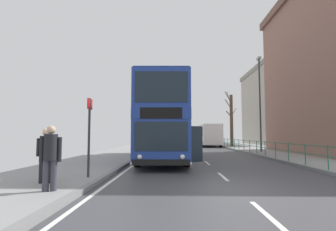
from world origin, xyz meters
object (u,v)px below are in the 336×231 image
street_lamp_far_side (260,97)px  bare_tree_far_00 (231,119)px  bus_stop_sign_near (89,128)px  background_building_01 (279,106)px  pedestrian_companion (50,154)px  pedestrian_with_backpack (46,151)px  double_decker_bus_main (163,122)px  background_bus_far_lane (208,135)px

street_lamp_far_side → bare_tree_far_00: bearing=91.6°
bus_stop_sign_near → background_building_01: size_ratio=0.17×
bare_tree_far_00 → pedestrian_companion: bearing=-111.0°
pedestrian_with_backpack → pedestrian_companion: pedestrian_companion is taller
double_decker_bus_main → background_building_01: size_ratio=0.68×
double_decker_bus_main → background_bus_far_lane: (5.36, 21.51, -0.73)m
pedestrian_with_backpack → pedestrian_companion: (0.67, -1.13, -0.01)m
bus_stop_sign_near → street_lamp_far_side: street_lamp_far_side is taller
double_decker_bus_main → bus_stop_sign_near: bearing=-107.5°
pedestrian_with_backpack → bare_tree_far_00: (10.98, 25.73, 2.45)m
street_lamp_far_side → background_building_01: background_building_01 is taller
double_decker_bus_main → pedestrian_companion: 9.64m
pedestrian_with_backpack → bus_stop_sign_near: 1.60m
street_lamp_far_side → bare_tree_far_00: street_lamp_far_side is taller
pedestrian_with_backpack → street_lamp_far_side: 19.33m
background_building_01 → street_lamp_far_side: bearing=-114.7°
pedestrian_with_backpack → background_building_01: (21.80, 38.10, 5.46)m
street_lamp_far_side → background_building_01: bearing=65.3°
bare_tree_far_00 → background_bus_far_lane: bearing=122.6°
pedestrian_with_backpack → bare_tree_far_00: bare_tree_far_00 is taller
pedestrian_companion → background_building_01: background_building_01 is taller
background_building_01 → bare_tree_far_00: bearing=-131.2°
double_decker_bus_main → pedestrian_companion: size_ratio=6.32×
double_decker_bus_main → pedestrian_with_backpack: size_ratio=6.50×
background_bus_far_lane → pedestrian_companion: 31.72m
background_bus_far_lane → pedestrian_with_backpack: bearing=-106.0°
double_decker_bus_main → bare_tree_far_00: size_ratio=1.47×
pedestrian_with_backpack → bare_tree_far_00: size_ratio=0.23×
bus_stop_sign_near → background_building_01: bearing=60.6°
street_lamp_far_side → background_building_01: size_ratio=0.54×
bus_stop_sign_near → pedestrian_companion: bearing=-96.8°
background_bus_far_lane → bus_stop_sign_near: (-7.57, -28.52, 0.17)m
double_decker_bus_main → pedestrian_with_backpack: double_decker_bus_main is taller
pedestrian_companion → street_lamp_far_side: street_lamp_far_side is taller
pedestrian_with_backpack → street_lamp_far_side: bearing=53.5°
background_bus_far_lane → background_building_01: bearing=32.5°
pedestrian_with_backpack → pedestrian_companion: bearing=-59.4°
double_decker_bus_main → pedestrian_with_backpack: bearing=-111.2°
bus_stop_sign_near → background_building_01: background_building_01 is taller
background_bus_far_lane → pedestrian_with_backpack: 30.81m
pedestrian_companion → street_lamp_far_side: bearing=57.1°
pedestrian_companion → street_lamp_far_side: 19.87m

